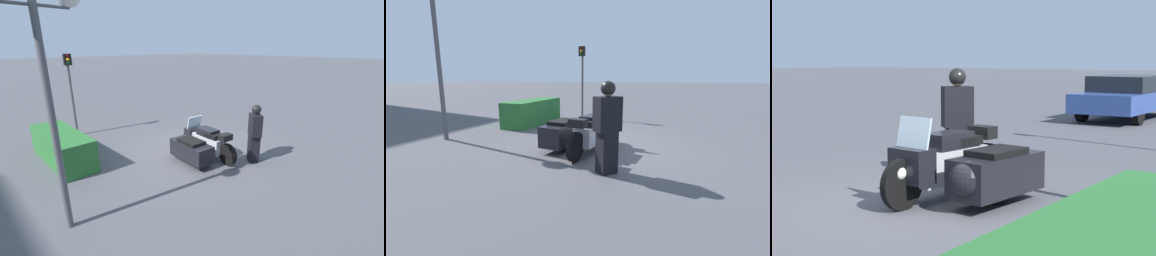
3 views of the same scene
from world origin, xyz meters
The scene contains 6 objects.
ground_plane centered at (0.00, 0.00, 0.00)m, with size 160.00×160.00×0.00m, color #4C4C51.
police_motorcycle centered at (-0.54, 0.32, 0.47)m, with size 2.38×1.47×1.16m.
officer_rider centered at (-1.83, -0.78, 0.92)m, with size 0.54×0.53×1.73m.
hedge_bush_curbside centered at (2.15, 3.31, 0.46)m, with size 2.88×0.92×0.92m, color #28662D.
twin_lamp_post centered at (-1.02, 4.31, 3.53)m, with size 0.42×1.47×4.33m.
traffic_light_near centered at (4.25, 2.09, 2.04)m, with size 0.23×0.27×3.07m.
Camera 1 is at (-5.62, 5.54, 3.33)m, focal length 24.00 mm.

